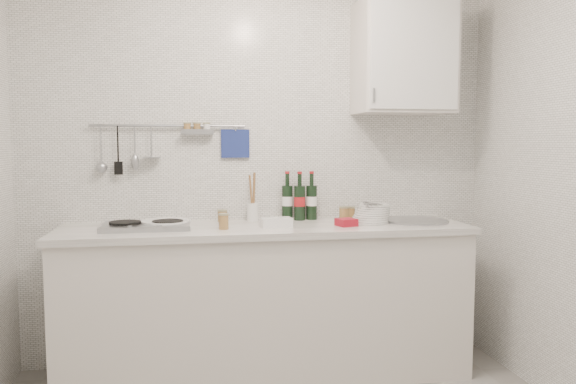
# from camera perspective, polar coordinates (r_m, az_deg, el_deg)

# --- Properties ---
(back_wall) EXTENTS (3.00, 0.02, 2.50)m
(back_wall) POSITION_cam_1_polar(r_m,az_deg,el_deg) (3.64, -2.87, 2.41)
(back_wall) COLOR silver
(back_wall) RESTS_ON floor
(counter) EXTENTS (2.44, 0.64, 0.96)m
(counter) POSITION_cam_1_polar(r_m,az_deg,el_deg) (3.48, -2.08, -11.36)
(counter) COLOR silver
(counter) RESTS_ON floor
(wall_rail) EXTENTS (0.98, 0.09, 0.34)m
(wall_rail) POSITION_cam_1_polar(r_m,az_deg,el_deg) (3.58, -12.36, 5.08)
(wall_rail) COLOR #93969B
(wall_rail) RESTS_ON back_wall
(wall_cabinet) EXTENTS (0.60, 0.38, 0.70)m
(wall_cabinet) POSITION_cam_1_polar(r_m,az_deg,el_deg) (3.72, 11.71, 13.18)
(wall_cabinet) COLOR silver
(wall_cabinet) RESTS_ON back_wall
(plate_stack_hob) EXTENTS (0.31, 0.30, 0.04)m
(plate_stack_hob) POSITION_cam_1_polar(r_m,az_deg,el_deg) (3.39, -12.51, -3.15)
(plate_stack_hob) COLOR #5267BA
(plate_stack_hob) RESTS_ON counter
(plate_stack_sink) EXTENTS (0.26, 0.24, 0.12)m
(plate_stack_sink) POSITION_cam_1_polar(r_m,az_deg,el_deg) (3.53, 8.51, -2.20)
(plate_stack_sink) COLOR white
(plate_stack_sink) RESTS_ON counter
(wine_bottles) EXTENTS (0.23, 0.11, 0.31)m
(wine_bottles) POSITION_cam_1_polar(r_m,az_deg,el_deg) (3.61, 1.18, -0.39)
(wine_bottles) COLOR black
(wine_bottles) RESTS_ON counter
(butter_dish) EXTENTS (0.19, 0.11, 0.05)m
(butter_dish) POSITION_cam_1_polar(r_m,az_deg,el_deg) (3.31, -1.22, -3.10)
(butter_dish) COLOR white
(butter_dish) RESTS_ON counter
(strawberry_punnet) EXTENTS (0.13, 0.13, 0.04)m
(strawberry_punnet) POSITION_cam_1_polar(r_m,az_deg,el_deg) (3.37, 5.95, -3.08)
(strawberry_punnet) COLOR #B11320
(strawberry_punnet) RESTS_ON counter
(utensil_crock) EXTENTS (0.08, 0.08, 0.31)m
(utensil_crock) POSITION_cam_1_polar(r_m,az_deg,el_deg) (3.58, -3.61, -1.77)
(utensil_crock) COLOR white
(utensil_crock) RESTS_ON counter
(jar_a) EXTENTS (0.06, 0.06, 0.08)m
(jar_a) POSITION_cam_1_polar(r_m,az_deg,el_deg) (3.54, -6.68, -2.41)
(jar_a) COLOR olive
(jar_a) RESTS_ON counter
(jar_b) EXTENTS (0.06, 0.06, 0.08)m
(jar_b) POSITION_cam_1_polar(r_m,az_deg,el_deg) (3.74, 6.39, -2.04)
(jar_b) COLOR olive
(jar_b) RESTS_ON counter
(jar_c) EXTENTS (0.06, 0.06, 0.09)m
(jar_c) POSITION_cam_1_polar(r_m,az_deg,el_deg) (3.62, 5.70, -2.16)
(jar_c) COLOR olive
(jar_c) RESTS_ON counter
(jar_d) EXTENTS (0.06, 0.06, 0.09)m
(jar_d) POSITION_cam_1_polar(r_m,az_deg,el_deg) (3.24, -6.55, -2.97)
(jar_d) COLOR olive
(jar_d) RESTS_ON counter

